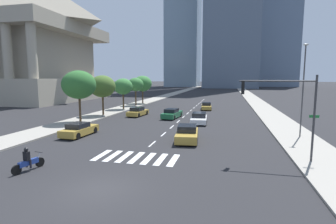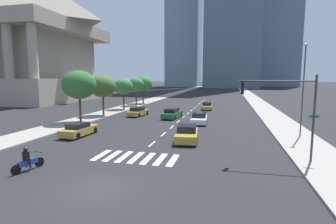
# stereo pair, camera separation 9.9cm
# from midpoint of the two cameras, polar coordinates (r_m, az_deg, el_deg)

# --- Properties ---
(ground_plane) EXTENTS (800.00, 800.00, 0.00)m
(ground_plane) POSITION_cam_midpoint_polar(r_m,az_deg,el_deg) (14.30, -14.72, -16.00)
(ground_plane) COLOR #232326
(sidewalk_east) EXTENTS (4.00, 260.00, 0.15)m
(sidewalk_east) POSITION_cam_midpoint_polar(r_m,az_deg,el_deg) (42.39, 21.70, -0.61)
(sidewalk_east) COLOR gray
(sidewalk_east) RESTS_ON ground
(sidewalk_west) EXTENTS (4.00, 260.00, 0.15)m
(sidewalk_west) POSITION_cam_midpoint_polar(r_m,az_deg,el_deg) (45.99, -11.21, 0.37)
(sidewalk_west) COLOR gray
(sidewalk_west) RESTS_ON ground
(crosswalk_near) EXTENTS (5.85, 2.73, 0.01)m
(crosswalk_near) POSITION_cam_midpoint_polar(r_m,az_deg,el_deg) (19.01, -6.86, -9.82)
(crosswalk_near) COLOR silver
(crosswalk_near) RESTS_ON ground
(lane_divider_center) EXTENTS (0.14, 50.00, 0.01)m
(lane_divider_center) POSITION_cam_midpoint_polar(r_m,az_deg,el_deg) (45.82, 5.21, 0.37)
(lane_divider_center) COLOR silver
(lane_divider_center) RESTS_ON ground
(motorcycle_lead) EXTENTS (0.78, 2.18, 1.49)m
(motorcycle_lead) POSITION_cam_midpoint_polar(r_m,az_deg,el_deg) (18.29, -28.16, -9.49)
(motorcycle_lead) COLOR black
(motorcycle_lead) RESTS_ON ground
(sedan_gold_0) EXTENTS (1.98, 4.37, 1.30)m
(sedan_gold_0) POSITION_cam_midpoint_polar(r_m,az_deg,el_deg) (27.03, -18.72, -3.67)
(sedan_gold_0) COLOR #B28E38
(sedan_gold_0) RESTS_ON ground
(sedan_green_1) EXTENTS (2.23, 4.91, 1.36)m
(sedan_green_1) POSITION_cam_midpoint_polar(r_m,az_deg,el_deg) (36.77, 0.97, -0.37)
(sedan_green_1) COLOR #1E6038
(sedan_green_1) RESTS_ON ground
(sedan_white_2) EXTENTS (2.21, 4.88, 1.29)m
(sedan_white_2) POSITION_cam_midpoint_polar(r_m,az_deg,el_deg) (32.99, 6.90, -1.38)
(sedan_white_2) COLOR silver
(sedan_white_2) RESTS_ON ground
(sedan_gold_3) EXTENTS (2.09, 4.40, 1.26)m
(sedan_gold_3) POSITION_cam_midpoint_polar(r_m,az_deg,el_deg) (47.20, 8.52, 1.23)
(sedan_gold_3) COLOR #B28E38
(sedan_gold_3) RESTS_ON ground
(sedan_gold_4) EXTENTS (2.17, 4.48, 1.32)m
(sedan_gold_4) POSITION_cam_midpoint_polar(r_m,az_deg,el_deg) (39.19, -6.51, 0.04)
(sedan_gold_4) COLOR #B28E38
(sedan_gold_4) RESTS_ON ground
(sedan_gold_5) EXTENTS (2.31, 4.64, 1.39)m
(sedan_gold_5) POSITION_cam_midpoint_polar(r_m,az_deg,el_deg) (23.65, 4.27, -4.77)
(sedan_gold_5) COLOR #B28E38
(sedan_gold_5) RESTS_ON ground
(traffic_signal_near) EXTENTS (5.08, 0.28, 5.68)m
(traffic_signal_near) POSITION_cam_midpoint_polar(r_m,az_deg,el_deg) (18.89, 24.23, 2.09)
(traffic_signal_near) COLOR #333335
(traffic_signal_near) RESTS_ON sidewalk_east
(street_lamp_east) EXTENTS (0.50, 0.24, 8.57)m
(street_lamp_east) POSITION_cam_midpoint_polar(r_m,az_deg,el_deg) (27.07, 27.55, 5.37)
(street_lamp_east) COLOR #3F3F42
(street_lamp_east) RESTS_ON sidewalk_east
(street_tree_nearest) EXTENTS (4.15, 4.15, 6.41)m
(street_tree_nearest) POSITION_cam_midpoint_polar(r_m,az_deg,el_deg) (34.36, -18.75, 5.65)
(street_tree_nearest) COLOR #4C3823
(street_tree_nearest) RESTS_ON sidewalk_west
(street_tree_second) EXTENTS (3.80, 3.80, 5.86)m
(street_tree_second) POSITION_cam_midpoint_polar(r_m,az_deg,el_deg) (39.76, -14.00, 5.44)
(street_tree_second) COLOR #4C3823
(street_tree_second) RESTS_ON sidewalk_west
(street_tree_third) EXTENTS (3.32, 3.32, 5.39)m
(street_tree_third) POSITION_cam_midpoint_polar(r_m,az_deg,el_deg) (46.82, -9.63, 5.50)
(street_tree_third) COLOR #4C3823
(street_tree_third) RESTS_ON sidewalk_west
(street_tree_fourth) EXTENTS (3.16, 3.16, 5.52)m
(street_tree_fourth) POSITION_cam_midpoint_polar(r_m,az_deg,el_deg) (52.74, -6.94, 5.96)
(street_tree_fourth) COLOR #4C3823
(street_tree_fourth) RESTS_ON sidewalk_west
(street_tree_fifth) EXTENTS (3.98, 3.98, 5.94)m
(street_tree_fifth) POSITION_cam_midpoint_polar(r_m,az_deg,el_deg) (56.86, -5.42, 6.18)
(street_tree_fifth) COLOR #4C3823
(street_tree_fifth) RESTS_ON sidewalk_west
(war_memorial) EXTENTS (32.00, 32.00, 32.61)m
(war_memorial) POSITION_cam_midpoint_polar(r_m,az_deg,el_deg) (77.88, -28.81, 14.75)
(war_memorial) COLOR #A89E89
(war_memorial) RESTS_ON ground
(office_tower_right_skyline) EXTENTS (25.98, 23.87, 104.65)m
(office_tower_right_skyline) POSITION_cam_midpoint_polar(r_m,az_deg,el_deg) (195.39, 22.99, 19.31)
(office_tower_right_skyline) COLOR slate
(office_tower_right_skyline) RESTS_ON ground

